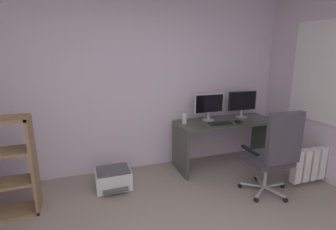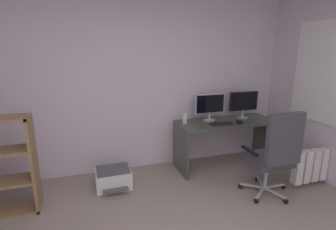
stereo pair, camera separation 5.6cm
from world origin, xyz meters
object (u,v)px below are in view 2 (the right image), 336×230
Objects in this scene: keyboard at (221,124)px; radiator at (322,164)px; monitor_main at (210,105)px; office_chair at (274,153)px; desk at (226,133)px; computer_mouse at (239,122)px; monitor_secondary at (244,102)px; desktop_speaker at (185,118)px; printer at (113,178)px.

keyboard is 1.46m from radiator.
monitor_main reaches higher than office_chair.
desk is at bearing -25.00° from monitor_main.
keyboard is 3.40× the size of computer_mouse.
monitor_secondary reaches higher than office_chair.
monitor_main is 0.35m from keyboard.
keyboard is (-0.17, -0.14, 0.20)m from desk.
radiator is at bearing -40.33° from monitor_main.
office_chair is at bearing -88.99° from computer_mouse.
monitor_secondary is at bearing 120.64° from radiator.
monitor_main reaches higher than desktop_speaker.
printer is at bearing -175.89° from keyboard.
monitor_main is 0.43× the size of office_chair.
keyboard is at bearing 178.56° from computer_mouse.
monitor_secondary is 2.30m from printer.
monitor_secondary reaches higher than computer_mouse.
monitor_secondary is 0.52× the size of radiator.
monitor_secondary is 2.88× the size of desktop_speaker.
office_chair is at bearing -74.30° from monitor_main.
printer is 0.49× the size of radiator.
desk is at bearing 130.08° from computer_mouse.
keyboard is 0.29m from computer_mouse.
office_chair reaches higher than computer_mouse.
desktop_speaker reaches higher than desk.
office_chair is (-0.05, -0.83, -0.16)m from computer_mouse.
printer is at bearing -175.86° from desk.
desktop_speaker is at bearing -177.34° from monitor_secondary.
monitor_main is at bearing 6.39° from desktop_speaker.
monitor_main is 1.76m from printer.
monitor_secondary is at bearing 17.23° from desk.
office_chair is at bearing -85.94° from desk.
desktop_speaker reaches higher than keyboard.
monitor_secondary is at bearing 29.39° from keyboard.
desk is at bearing 136.66° from radiator.
monitor_secondary reaches higher than desktop_speaker.
office_chair is (0.31, -1.10, -0.39)m from monitor_main.
desktop_speaker is (-0.78, 0.23, 0.07)m from computer_mouse.
computer_mouse is (0.12, -0.17, 0.21)m from desk.
computer_mouse is at bearing -130.94° from monitor_secondary.
monitor_secondary reaches higher than desk.
keyboard is (0.07, -0.25, -0.24)m from monitor_main.
printer is at bearing 163.93° from radiator.
computer_mouse is at bearing -37.75° from monitor_main.
desktop_speaker is 0.15× the size of office_chair.
monitor_secondary reaches higher than radiator.
desk is 1.00m from office_chair.
desktop_speaker is at bearing -173.61° from monitor_main.
radiator is (0.85, -0.75, -0.47)m from computer_mouse.
office_chair is at bearing -104.74° from monitor_secondary.
desktop_speaker is at bearing 174.47° from desk.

